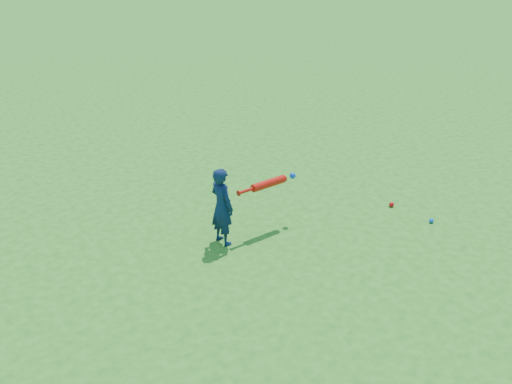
# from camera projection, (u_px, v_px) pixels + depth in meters

# --- Properties ---
(ground) EXTENTS (80.00, 80.00, 0.00)m
(ground) POSITION_uv_depth(u_px,v_px,m) (218.00, 261.00, 6.40)
(ground) COLOR #24771C
(ground) RESTS_ON ground
(child) EXTENTS (0.30, 0.39, 0.95)m
(child) POSITION_uv_depth(u_px,v_px,m) (222.00, 206.00, 6.58)
(child) COLOR #0D1E41
(child) RESTS_ON ground
(ground_ball_red) EXTENTS (0.07, 0.07, 0.07)m
(ground_ball_red) POSITION_uv_depth(u_px,v_px,m) (392.00, 204.00, 7.63)
(ground_ball_red) COLOR red
(ground_ball_red) RESTS_ON ground
(ground_ball_blue) EXTENTS (0.06, 0.06, 0.06)m
(ground_ball_blue) POSITION_uv_depth(u_px,v_px,m) (431.00, 221.00, 7.21)
(ground_ball_blue) COLOR blue
(ground_ball_blue) RESTS_ON ground
(bat_swing) EXTENTS (0.87, 0.22, 0.10)m
(bat_swing) POSITION_uv_depth(u_px,v_px,m) (271.00, 183.00, 6.87)
(bat_swing) COLOR red
(bat_swing) RESTS_ON ground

